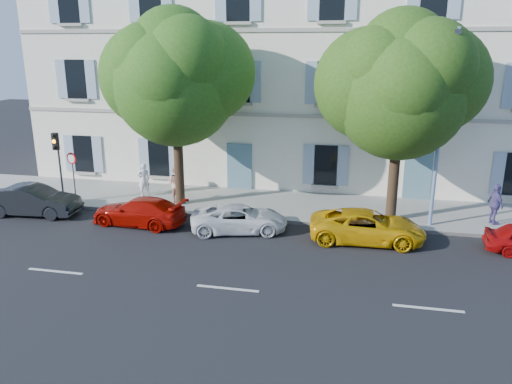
% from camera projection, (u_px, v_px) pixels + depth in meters
% --- Properties ---
extents(ground, '(90.00, 90.00, 0.00)m').
position_uv_depth(ground, '(254.00, 241.00, 19.35)').
color(ground, black).
extents(sidewalk, '(36.00, 4.50, 0.15)m').
position_uv_depth(sidewalk, '(274.00, 205.00, 23.51)').
color(sidewalk, '#A09E96').
rests_on(sidewalk, ground).
extents(kerb, '(36.00, 0.16, 0.16)m').
position_uv_depth(kerb, '(265.00, 220.00, 21.47)').
color(kerb, '#9E998E').
rests_on(kerb, ground).
extents(building, '(28.00, 7.00, 12.00)m').
position_uv_depth(building, '(293.00, 70.00, 27.23)').
color(building, white).
rests_on(building, ground).
extents(car_dark_sedan, '(4.18, 1.70, 1.35)m').
position_uv_depth(car_dark_sedan, '(33.00, 201.00, 22.18)').
color(car_dark_sedan, black).
rests_on(car_dark_sedan, ground).
extents(car_red_coupe, '(4.17, 2.02, 1.17)m').
position_uv_depth(car_red_coupe, '(139.00, 211.00, 21.02)').
color(car_red_coupe, '#A00C04').
rests_on(car_red_coupe, ground).
extents(car_white_coupe, '(4.24, 2.71, 1.09)m').
position_uv_depth(car_white_coupe, '(239.00, 218.00, 20.27)').
color(car_white_coupe, white).
rests_on(car_white_coupe, ground).
extents(car_yellow_supercar, '(4.46, 2.17, 1.22)m').
position_uv_depth(car_yellow_supercar, '(367.00, 226.00, 19.20)').
color(car_yellow_supercar, '#DCA009').
rests_on(car_yellow_supercar, ground).
extents(tree_left, '(5.53, 5.53, 8.56)m').
position_uv_depth(tree_left, '(175.00, 84.00, 21.96)').
color(tree_left, '#3A2819').
rests_on(tree_left, sidewalk).
extents(tree_right, '(5.39, 5.39, 8.30)m').
position_uv_depth(tree_right, '(400.00, 93.00, 19.87)').
color(tree_right, '#3A2819').
rests_on(tree_right, sidewalk).
extents(traffic_light, '(0.27, 0.38, 3.34)m').
position_uv_depth(traffic_light, '(57.00, 153.00, 22.90)').
color(traffic_light, '#383A3D').
rests_on(traffic_light, sidewalk).
extents(road_sign, '(0.55, 0.16, 2.40)m').
position_uv_depth(road_sign, '(72.00, 167.00, 23.23)').
color(road_sign, '#383A3D').
rests_on(road_sign, sidewalk).
extents(street_lamp, '(0.32, 1.67, 7.80)m').
position_uv_depth(street_lamp, '(441.00, 119.00, 19.31)').
color(street_lamp, '#7293BF').
rests_on(street_lamp, sidewalk).
extents(pedestrian_a, '(0.71, 0.68, 1.63)m').
position_uv_depth(pedestrian_a, '(144.00, 180.00, 24.48)').
color(pedestrian_a, white).
rests_on(pedestrian_a, sidewalk).
extents(pedestrian_b, '(0.95, 0.78, 1.80)m').
position_uv_depth(pedestrian_b, '(176.00, 184.00, 23.47)').
color(pedestrian_b, tan).
rests_on(pedestrian_b, sidewalk).
extents(pedestrian_c, '(0.71, 1.08, 1.71)m').
position_uv_depth(pedestrian_c, '(495.00, 204.00, 20.56)').
color(pedestrian_c, '#544885').
rests_on(pedestrian_c, sidewalk).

